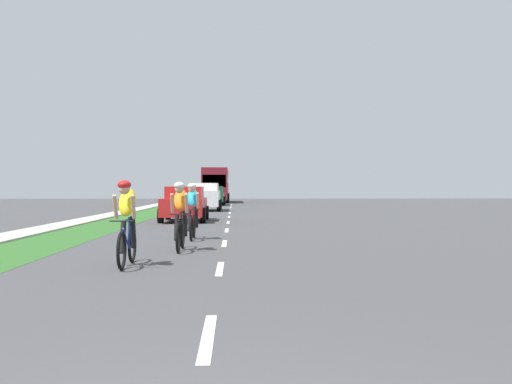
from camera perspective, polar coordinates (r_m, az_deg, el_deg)
The scene contains 11 objects.
ground_plane at distance 22.53m, azimuth -2.85°, elevation -3.30°, with size 120.00×120.00×0.00m, color #424244.
grass_verge at distance 23.07m, azimuth -14.69°, elevation -3.22°, with size 2.10×70.00×0.01m, color #2D6026.
sidewalk_concrete at distance 23.48m, azimuth -18.65°, elevation -3.16°, with size 1.22×70.00×0.10m, color #B2ADA3.
lane_markings_center at distance 26.52m, azimuth -2.75°, elevation -2.75°, with size 0.12×53.13×0.01m.
cyclist_lead at distance 10.71m, azimuth -12.81°, elevation -2.96°, with size 0.42×1.72×1.58m.
cyclist_trailing at distance 13.17m, azimuth -7.59°, elevation -2.35°, with size 0.42×1.72×1.58m.
cyclist_distant at distance 16.05m, azimuth -6.38°, elevation -1.87°, with size 0.42×1.72×1.58m.
sedan_red at distance 25.24m, azimuth -7.15°, elevation -1.17°, with size 1.98×4.30×1.52m.
suv_white at distance 37.26m, azimuth -5.15°, elevation -0.41°, with size 2.15×4.70×1.79m.
pickup_dark_green at distance 49.60m, azimuth -4.38°, elevation -0.37°, with size 2.22×5.10×1.64m.
bus_maroon at distance 60.27m, azimuth -4.02°, elevation 0.85°, with size 2.78×11.60×3.48m.
Camera 1 is at (0.25, -2.48, 1.42)m, focal length 39.96 mm.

